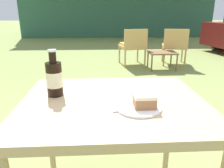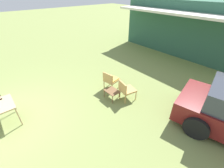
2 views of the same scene
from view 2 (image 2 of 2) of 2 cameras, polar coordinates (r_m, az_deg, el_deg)
The scene contains 7 objects.
ground_plane at distance 6.11m, azimuth -34.72°, elevation -11.91°, with size 60.00×60.00×0.00m, color olive.
cabin_building at distance 11.52m, azimuth 29.93°, elevation 18.22°, with size 8.76×4.69×3.14m.
wicker_chair_cushioned at distance 6.31m, azimuth -0.48°, elevation 1.79°, with size 0.59×0.62×0.80m.
wicker_chair_plain at distance 5.73m, azimuth 5.35°, elevation -1.98°, with size 0.61×0.64×0.80m.
garden_side_table at distance 5.82m, azimuth -0.01°, elevation -2.88°, with size 0.56×0.42×0.36m.
patio_table at distance 5.73m, azimuth -36.82°, elevation -7.02°, with size 0.89×0.74×0.74m.
cola_bottle_near at distance 5.89m, azimuth -36.96°, elevation -3.98°, with size 0.08×0.08×0.24m.
Camera 2 is at (4.82, 0.38, 3.74)m, focal length 24.00 mm.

